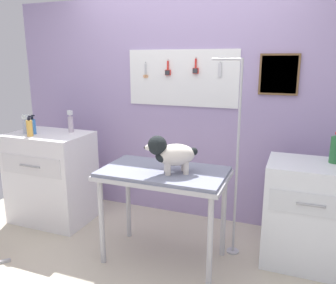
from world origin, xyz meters
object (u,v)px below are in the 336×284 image
(counter_left, at_px, (52,177))
(soda_bottle, at_px, (336,149))
(grooming_arm, at_px, (236,168))
(cabinet_right, at_px, (308,214))
(detangler_spray, at_px, (33,126))
(grooming_table, at_px, (164,180))
(dog, at_px, (170,153))

(counter_left, xyz_separation_m, soda_bottle, (2.65, 0.19, 0.51))
(counter_left, bearing_deg, grooming_arm, 1.00)
(cabinet_right, bearing_deg, grooming_arm, -172.81)
(grooming_arm, xyz_separation_m, counter_left, (-1.90, -0.03, -0.32))
(grooming_arm, bearing_deg, counter_left, -179.00)
(cabinet_right, distance_m, detangler_spray, 2.69)
(grooming_table, xyz_separation_m, grooming_arm, (0.53, 0.32, 0.07))
(grooming_arm, xyz_separation_m, dog, (-0.45, -0.37, 0.18))
(cabinet_right, height_order, detangler_spray, detangler_spray)
(dog, relative_size, detangler_spray, 2.06)
(grooming_table, distance_m, counter_left, 1.43)
(grooming_arm, bearing_deg, grooming_table, -149.13)
(grooming_arm, height_order, cabinet_right, grooming_arm)
(soda_bottle, bearing_deg, dog, -156.43)
(grooming_arm, relative_size, dog, 4.18)
(counter_left, distance_m, cabinet_right, 2.50)
(grooming_table, bearing_deg, counter_left, 168.42)
(counter_left, bearing_deg, soda_bottle, 4.11)
(grooming_arm, bearing_deg, soda_bottle, 11.86)
(grooming_table, distance_m, detangler_spray, 1.54)
(grooming_table, relative_size, grooming_arm, 0.61)
(grooming_arm, distance_m, detangler_spray, 2.04)
(grooming_table, distance_m, grooming_arm, 0.62)
(grooming_table, height_order, dog, dog)
(grooming_arm, height_order, soda_bottle, grooming_arm)
(dog, bearing_deg, grooming_table, 146.96)
(grooming_table, bearing_deg, detangler_spray, 172.12)
(dog, xyz_separation_m, cabinet_right, (1.04, 0.44, -0.53))
(counter_left, relative_size, soda_bottle, 3.75)
(soda_bottle, bearing_deg, grooming_arm, -168.14)
(grooming_arm, height_order, detangler_spray, grooming_arm)
(dog, relative_size, soda_bottle, 1.61)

